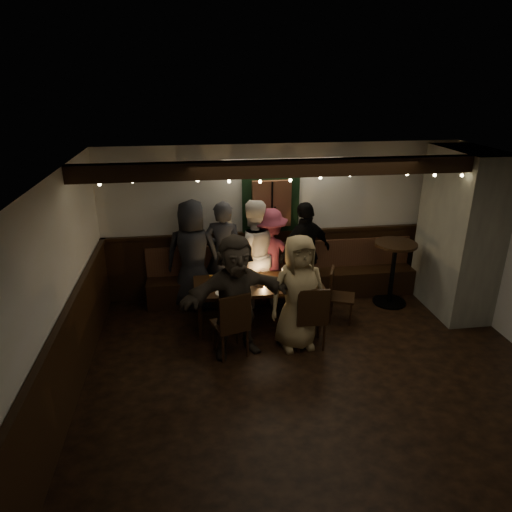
{
  "coord_description": "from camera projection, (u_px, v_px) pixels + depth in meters",
  "views": [
    {
      "loc": [
        -1.46,
        -4.77,
        3.61
      ],
      "look_at": [
        -0.57,
        1.6,
        1.05
      ],
      "focal_mm": 32.0,
      "sensor_mm": 36.0,
      "label": 1
    }
  ],
  "objects": [
    {
      "name": "chair_near_right",
      "position": [
        311.0,
        314.0,
        6.28
      ],
      "size": [
        0.46,
        0.46,
        0.96
      ],
      "color": "black",
      "rests_on": "ground"
    },
    {
      "name": "person_g",
      "position": [
        298.0,
        293.0,
        6.25
      ],
      "size": [
        0.87,
        0.62,
        1.66
      ],
      "primitive_type": "imported",
      "rotation": [
        0.0,
        0.0,
        0.12
      ],
      "color": "tan",
      "rests_on": "ground"
    },
    {
      "name": "person_c",
      "position": [
        253.0,
        254.0,
        7.42
      ],
      "size": [
        0.95,
        0.78,
        1.8
      ],
      "primitive_type": "imported",
      "rotation": [
        0.0,
        0.0,
        3.26
      ],
      "color": "white",
      "rests_on": "ground"
    },
    {
      "name": "room",
      "position": [
        363.0,
        253.0,
        6.97
      ],
      "size": [
        6.02,
        5.01,
        2.62
      ],
      "color": "black",
      "rests_on": "ground"
    },
    {
      "name": "person_d",
      "position": [
        269.0,
        257.0,
        7.53
      ],
      "size": [
        1.06,
        0.62,
        1.64
      ],
      "primitive_type": "imported",
      "rotation": [
        0.0,
        0.0,
        3.13
      ],
      "color": "maroon",
      "rests_on": "ground"
    },
    {
      "name": "person_f",
      "position": [
        236.0,
        296.0,
        6.08
      ],
      "size": [
        1.67,
        0.83,
        1.73
      ],
      "primitive_type": "imported",
      "rotation": [
        0.0,
        0.0,
        0.21
      ],
      "color": "#352D25",
      "rests_on": "ground"
    },
    {
      "name": "chair_end",
      "position": [
        337.0,
        292.0,
        7.07
      ],
      "size": [
        0.5,
        0.5,
        0.85
      ],
      "color": "black",
      "rests_on": "ground"
    },
    {
      "name": "person_a",
      "position": [
        193.0,
        255.0,
        7.35
      ],
      "size": [
        0.97,
        0.71,
        1.81
      ],
      "primitive_type": "imported",
      "rotation": [
        0.0,
        0.0,
        2.98
      ],
      "color": "black",
      "rests_on": "ground"
    },
    {
      "name": "dining_table",
      "position": [
        258.0,
        287.0,
        6.9
      ],
      "size": [
        1.92,
        0.82,
        0.83
      ],
      "color": "black",
      "rests_on": "ground"
    },
    {
      "name": "person_e",
      "position": [
        305.0,
        253.0,
        7.52
      ],
      "size": [
        1.1,
        0.82,
        1.74
      ],
      "primitive_type": "imported",
      "rotation": [
        0.0,
        0.0,
        3.58
      ],
      "color": "black",
      "rests_on": "ground"
    },
    {
      "name": "chair_near_left",
      "position": [
        232.0,
        321.0,
        6.09
      ],
      "size": [
        0.54,
        0.54,
        0.97
      ],
      "color": "black",
      "rests_on": "ground"
    },
    {
      "name": "high_top",
      "position": [
        393.0,
        265.0,
        7.52
      ],
      "size": [
        0.68,
        0.68,
        1.08
      ],
      "color": "black",
      "rests_on": "ground"
    },
    {
      "name": "person_b",
      "position": [
        224.0,
        254.0,
        7.43
      ],
      "size": [
        0.75,
        0.6,
        1.79
      ],
      "primitive_type": "imported",
      "rotation": [
        0.0,
        0.0,
        2.84
      ],
      "color": "#2C2D33",
      "rests_on": "ground"
    }
  ]
}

